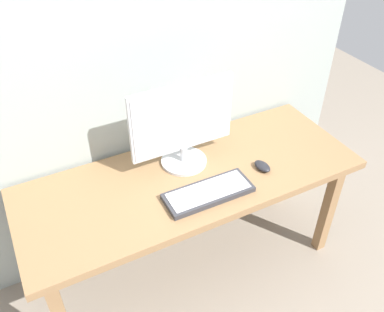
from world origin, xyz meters
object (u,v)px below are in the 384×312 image
at_px(keyboard_primary, 208,193).
at_px(desk, 191,187).
at_px(monitor, 183,125).
at_px(mouse, 262,166).

bearing_deg(keyboard_primary, desk, 92.36).
bearing_deg(monitor, mouse, -35.89).
relative_size(desk, keyboard_primary, 4.04).
xyz_separation_m(keyboard_primary, mouse, (0.33, 0.04, 0.00)).
distance_m(keyboard_primary, mouse, 0.34).
bearing_deg(monitor, keyboard_primary, -91.34).
xyz_separation_m(desk, keyboard_primary, (0.01, -0.16, 0.09)).
distance_m(monitor, mouse, 0.46).
xyz_separation_m(desk, mouse, (0.34, -0.12, 0.10)).
bearing_deg(desk, monitor, 83.56).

